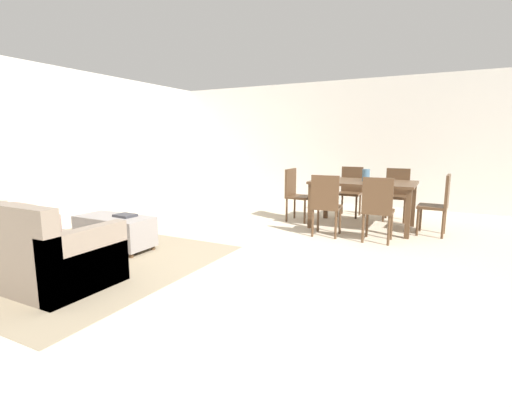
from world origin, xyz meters
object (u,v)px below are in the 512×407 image
Objects in this scene: couch at (15,249)px; vase_centerpiece at (366,175)px; ottoman_table at (115,231)px; dining_chair_far_left at (351,188)px; dining_chair_head_west at (295,192)px; dining_chair_head_east at (439,201)px; dining_chair_near_left at (326,202)px; dining_chair_far_right at (397,191)px; dining_table at (363,187)px; book_on_ottoman at (125,215)px; dining_chair_near_right at (378,206)px.

couch is 4.87m from vase_centerpiece.
couch reaches higher than ottoman_table.
dining_chair_far_left is at bearing 58.61° from ottoman_table.
vase_centerpiece is (1.20, 0.04, 0.34)m from dining_chair_head_west.
dining_chair_head_east is 1.14m from vase_centerpiece.
dining_chair_head_west is at bearing -130.52° from dining_chair_far_left.
dining_chair_near_left is 1.00× the size of dining_chair_far_right.
dining_table is at bearing 55.32° from couch.
book_on_ottoman is (0.14, 0.06, 0.20)m from ottoman_table.
dining_chair_far_left is at bearing 59.89° from book_on_ottoman.
vase_centerpiece is at bearing 66.25° from dining_chair_near_left.
couch is 5.49m from dining_chair_head_east.
dining_table is (2.62, 2.75, 0.42)m from ottoman_table.
dining_chair_far_left reaches higher than couch.
ottoman_table is 1.13× the size of dining_chair_near_left.
dining_chair_near_left is 1.00× the size of dining_chair_near_right.
dining_chair_far_right is at bearing -2.29° from dining_chair_far_left.
ottoman_table is at bearing 84.51° from couch.
dining_chair_near_right is 3.54× the size of book_on_ottoman.
dining_chair_near_left is 4.70× the size of vase_centerpiece.
dining_chair_far_right and dining_chair_head_east have the same top height.
dining_chair_near_left reaches higher than couch.
dining_chair_far_right is at bearing 63.52° from dining_table.
vase_centerpiece is at bearing 32.80° from dining_table.
dining_chair_near_left reaches higher than ottoman_table.
vase_centerpiece reaches higher than dining_chair_far_left.
vase_centerpiece is (-0.35, 0.88, 0.34)m from dining_chair_near_right.
dining_chair_near_left and dining_chair_head_west have the same top height.
book_on_ottoman is (-3.59, -2.66, -0.07)m from dining_chair_head_east.
dining_chair_near_right and dining_chair_head_west have the same top height.
dining_chair_near_left is 1.69m from dining_chair_head_east.
ottoman_table is at bearing -121.39° from dining_chair_far_left.
dining_chair_head_west is at bearing 133.71° from dining_chair_near_left.
book_on_ottoman is (-2.89, -3.54, -0.07)m from dining_chair_far_right.
dining_chair_near_left is at bearing 52.42° from couch.
couch is at bearing -101.64° from book_on_ottoman.
ottoman_table is 1.13× the size of dining_chair_far_left.
ottoman_table is 1.13× the size of dining_chair_head_west.
book_on_ottoman is at bearing 78.36° from couch.
dining_chair_head_east is (0.70, -0.88, 0.00)m from dining_chair_far_right.
dining_chair_head_east is at bearing 36.00° from ottoman_table.
dining_chair_near_right is 1.91m from dining_chair_far_left.
dining_chair_far_left is 1.00× the size of dining_chair_far_right.
couch is 1.29m from book_on_ottoman.
dining_table is at bearing 178.10° from dining_chair_head_east.
dining_chair_far_left and dining_chair_head_east have the same top height.
dining_chair_head_west reaches higher than book_on_ottoman.
dining_chair_near_left is 3.54× the size of book_on_ottoman.
ottoman_table is (0.11, 1.19, -0.05)m from couch.
dining_chair_near_left is at bearing -112.49° from dining_table.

